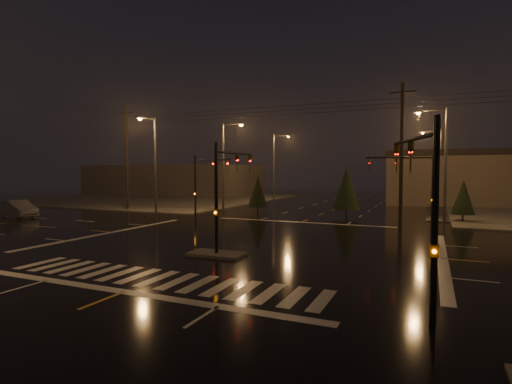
% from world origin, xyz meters
% --- Properties ---
extents(ground, '(140.00, 140.00, 0.00)m').
position_xyz_m(ground, '(0.00, 0.00, 0.00)').
color(ground, black).
rests_on(ground, ground).
extents(sidewalk_nw, '(36.00, 36.00, 0.12)m').
position_xyz_m(sidewalk_nw, '(-30.00, 30.00, 0.06)').
color(sidewalk_nw, '#46443F').
rests_on(sidewalk_nw, ground).
extents(median_island, '(3.00, 1.60, 0.15)m').
position_xyz_m(median_island, '(0.00, -4.00, 0.07)').
color(median_island, '#46443F').
rests_on(median_island, ground).
extents(crosswalk, '(15.00, 2.60, 0.01)m').
position_xyz_m(crosswalk, '(0.00, -9.00, 0.01)').
color(crosswalk, beige).
rests_on(crosswalk, ground).
extents(stop_bar_near, '(16.00, 0.50, 0.01)m').
position_xyz_m(stop_bar_near, '(0.00, -11.00, 0.01)').
color(stop_bar_near, beige).
rests_on(stop_bar_near, ground).
extents(stop_bar_far, '(16.00, 0.50, 0.01)m').
position_xyz_m(stop_bar_far, '(0.00, 11.00, 0.01)').
color(stop_bar_far, beige).
rests_on(stop_bar_far, ground).
extents(commercial_block, '(30.00, 18.00, 5.60)m').
position_xyz_m(commercial_block, '(-35.00, 42.00, 2.80)').
color(commercial_block, '#3E3A36').
rests_on(commercial_block, ground).
extents(signal_mast_median, '(0.25, 4.59, 6.00)m').
position_xyz_m(signal_mast_median, '(0.00, -3.07, 3.75)').
color(signal_mast_median, black).
rests_on(signal_mast_median, ground).
extents(signal_mast_ne, '(4.84, 1.86, 6.00)m').
position_xyz_m(signal_mast_ne, '(9.50, 10.14, 3.79)').
color(signal_mast_ne, black).
rests_on(signal_mast_ne, ground).
extents(signal_mast_nw, '(4.84, 1.86, 6.00)m').
position_xyz_m(signal_mast_nw, '(-9.50, 10.14, 3.79)').
color(signal_mast_nw, black).
rests_on(signal_mast_nw, ground).
extents(signal_mast_se, '(1.55, 3.87, 6.00)m').
position_xyz_m(signal_mast_se, '(10.23, -9.75, 3.71)').
color(signal_mast_se, black).
rests_on(signal_mast_se, ground).
extents(streetlight_1, '(2.77, 0.32, 10.00)m').
position_xyz_m(streetlight_1, '(-11.18, 18.00, 5.80)').
color(streetlight_1, '#38383A').
rests_on(streetlight_1, ground).
extents(streetlight_2, '(2.77, 0.32, 10.00)m').
position_xyz_m(streetlight_2, '(-11.18, 34.00, 5.80)').
color(streetlight_2, '#38383A').
rests_on(streetlight_2, ground).
extents(streetlight_3, '(2.77, 0.32, 10.00)m').
position_xyz_m(streetlight_3, '(11.18, 16.00, 5.80)').
color(streetlight_3, '#38383A').
rests_on(streetlight_3, ground).
extents(streetlight_4, '(2.77, 0.32, 10.00)m').
position_xyz_m(streetlight_4, '(11.18, 36.00, 5.80)').
color(streetlight_4, '#38383A').
rests_on(streetlight_4, ground).
extents(streetlight_5, '(0.32, 2.77, 10.00)m').
position_xyz_m(streetlight_5, '(-16.00, 11.18, 5.80)').
color(streetlight_5, '#38383A').
rests_on(streetlight_5, ground).
extents(utility_pole_0, '(2.20, 0.32, 12.00)m').
position_xyz_m(utility_pole_0, '(-22.00, 14.00, 6.13)').
color(utility_pole_0, black).
rests_on(utility_pole_0, ground).
extents(utility_pole_1, '(2.20, 0.32, 12.00)m').
position_xyz_m(utility_pole_1, '(8.00, 14.00, 6.13)').
color(utility_pole_1, black).
rests_on(utility_pole_1, ground).
extents(conifer_0, '(1.95, 1.95, 3.75)m').
position_xyz_m(conifer_0, '(12.99, 16.97, 2.22)').
color(conifer_0, black).
rests_on(conifer_0, ground).
extents(conifer_3, '(2.11, 2.11, 3.99)m').
position_xyz_m(conifer_3, '(-6.41, 16.25, 2.34)').
color(conifer_3, black).
rests_on(conifer_3, ground).
extents(conifer_4, '(2.74, 2.74, 4.98)m').
position_xyz_m(conifer_4, '(2.71, 17.27, 2.84)').
color(conifer_4, black).
rests_on(conifer_4, ground).
extents(car_crossing, '(5.38, 2.91, 1.68)m').
position_xyz_m(car_crossing, '(-26.41, 3.66, 0.84)').
color(car_crossing, slate).
rests_on(car_crossing, ground).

